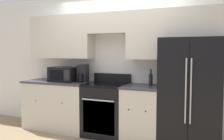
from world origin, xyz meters
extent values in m
cube|color=white|center=(0.00, 0.66, 1.30)|extent=(8.00, 0.06, 2.60)
cube|color=beige|center=(-1.14, 0.46, 1.80)|extent=(1.31, 0.33, 0.83)
cube|color=beige|center=(-0.12, 0.46, 2.02)|extent=(0.74, 0.33, 0.37)
cube|color=beige|center=(1.03, 0.46, 1.80)|extent=(1.55, 0.33, 0.83)
cube|color=beige|center=(-1.14, 0.31, 0.45)|extent=(1.31, 0.62, 0.90)
cube|color=#383842|center=(-1.14, 0.31, 0.92)|extent=(1.33, 0.64, 0.03)
sphere|color=black|center=(-1.44, 0.00, 0.59)|extent=(0.03, 0.03, 0.03)
sphere|color=black|center=(-0.85, 0.00, 0.59)|extent=(0.03, 0.03, 0.03)
cube|color=beige|center=(0.56, 0.31, 0.45)|extent=(0.62, 0.62, 0.90)
cube|color=#383842|center=(0.56, 0.31, 0.92)|extent=(0.64, 0.64, 0.03)
sphere|color=black|center=(0.42, 0.00, 0.59)|extent=(0.03, 0.03, 0.03)
sphere|color=black|center=(0.70, 0.00, 0.59)|extent=(0.03, 0.03, 0.03)
cube|color=black|center=(-0.12, 0.31, 0.45)|extent=(0.74, 0.62, 0.90)
cube|color=black|center=(-0.12, 0.01, 0.40)|extent=(0.59, 0.01, 0.58)
cube|color=black|center=(-0.12, 0.31, 0.92)|extent=(0.74, 0.62, 0.04)
cube|color=black|center=(-0.12, 0.59, 1.02)|extent=(0.74, 0.04, 0.16)
cylinder|color=silver|center=(-0.12, -0.02, 0.70)|extent=(0.59, 0.02, 0.02)
cube|color=black|center=(1.33, 0.35, 0.86)|extent=(0.93, 0.70, 1.73)
cube|color=black|center=(1.33, 0.00, 0.86)|extent=(0.01, 0.01, 1.59)
cylinder|color=#B7B7BC|center=(1.30, -0.02, 0.95)|extent=(0.02, 0.02, 0.95)
cylinder|color=#B7B7BC|center=(1.37, -0.02, 0.95)|extent=(0.02, 0.02, 0.95)
cube|color=black|center=(-1.02, 0.35, 1.08)|extent=(0.52, 0.39, 0.27)
cube|color=black|center=(-1.07, 0.15, 1.08)|extent=(0.29, 0.01, 0.18)
cube|color=#262628|center=(-0.84, 0.15, 1.08)|extent=(0.12, 0.01, 0.19)
cylinder|color=black|center=(0.68, 0.38, 1.04)|extent=(0.06, 0.06, 0.20)
cylinder|color=black|center=(0.68, 0.38, 1.17)|extent=(0.03, 0.03, 0.06)
cylinder|color=black|center=(0.68, 0.38, 1.21)|extent=(0.03, 0.03, 0.02)
cube|color=black|center=(-0.63, 0.38, 1.10)|extent=(0.19, 0.15, 0.33)
cylinder|color=black|center=(-0.63, 0.29, 1.03)|extent=(0.10, 0.10, 0.15)
camera|label=1|loc=(1.73, -3.71, 1.53)|focal=40.00mm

